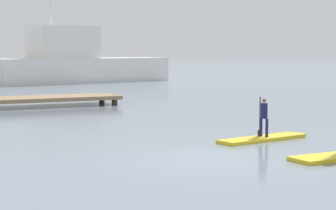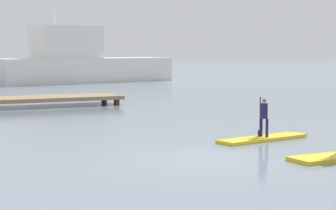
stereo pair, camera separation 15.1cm
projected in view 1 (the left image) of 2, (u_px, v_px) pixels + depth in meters
name	position (u px, v px, depth m)	size (l,w,h in m)	color
ground_plane	(209.00, 159.00, 15.35)	(240.00, 240.00, 0.00)	slate
paddleboard_near	(264.00, 138.00, 18.52)	(3.23, 1.24, 0.10)	gold
paddler_child_solo	(264.00, 115.00, 18.47)	(0.23, 0.40, 1.18)	#19194C
fishing_boat_white_large	(77.00, 63.00, 50.12)	(15.42, 6.60, 14.76)	silver
floating_dock	(13.00, 100.00, 28.77)	(9.95, 2.34, 0.45)	#846B4C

